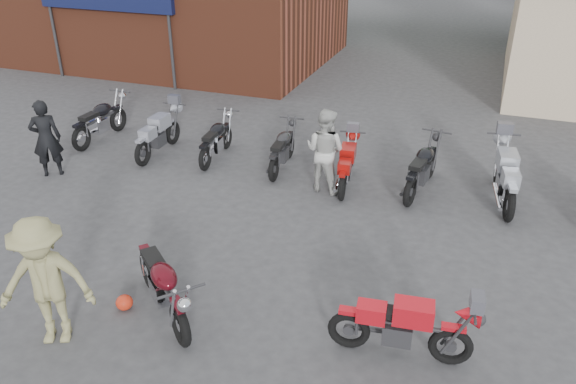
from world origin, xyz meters
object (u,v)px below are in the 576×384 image
(row_bike_1, at_px, (158,132))
(row_bike_6, at_px, (506,174))
(person_tan, at_px, (45,282))
(row_bike_4, at_px, (347,163))
(vintage_motorcycle, at_px, (162,282))
(helmet, at_px, (124,302))
(person_light, at_px, (325,150))
(person_dark, at_px, (46,138))
(row_bike_5, at_px, (423,165))
(sportbike, at_px, (403,324))
(row_bike_3, at_px, (282,147))
(row_bike_2, at_px, (216,137))
(row_bike_0, at_px, (100,118))

(row_bike_1, bearing_deg, row_bike_6, -89.46)
(person_tan, distance_m, row_bike_4, 6.66)
(vintage_motorcycle, height_order, helmet, vintage_motorcycle)
(person_light, bearing_deg, person_dark, 25.33)
(vintage_motorcycle, relative_size, row_bike_1, 1.05)
(row_bike_5, bearing_deg, person_dark, 112.66)
(helmet, bearing_deg, row_bike_4, 68.49)
(vintage_motorcycle, bearing_deg, sportbike, 46.64)
(row_bike_1, distance_m, row_bike_4, 4.74)
(row_bike_4, bearing_deg, row_bike_1, 81.33)
(row_bike_3, bearing_deg, person_tan, 166.72)
(person_dark, xyz_separation_m, row_bike_3, (4.78, 2.12, -0.35))
(sportbike, xyz_separation_m, row_bike_2, (-5.34, 5.13, -0.01))
(person_dark, relative_size, person_tan, 0.90)
(helmet, relative_size, person_tan, 0.13)
(sportbike, distance_m, helmet, 4.15)
(helmet, xyz_separation_m, row_bike_6, (5.27, 5.64, 0.51))
(row_bike_0, xyz_separation_m, row_bike_2, (3.33, -0.04, -0.06))
(row_bike_5, xyz_separation_m, row_bike_6, (1.65, 0.10, 0.03))
(helmet, xyz_separation_m, person_light, (1.66, 4.90, 0.78))
(row_bike_0, distance_m, row_bike_2, 3.33)
(person_light, height_order, row_bike_5, person_light)
(row_bike_4, relative_size, row_bike_6, 0.84)
(helmet, bearing_deg, person_dark, 141.22)
(sportbike, height_order, helmet, sportbike)
(sportbike, relative_size, row_bike_5, 0.91)
(row_bike_1, relative_size, row_bike_6, 0.90)
(vintage_motorcycle, bearing_deg, person_dark, -173.47)
(helmet, xyz_separation_m, row_bike_2, (-1.24, 5.59, 0.42))
(person_dark, distance_m, row_bike_4, 6.65)
(person_dark, bearing_deg, row_bike_6, 153.61)
(vintage_motorcycle, relative_size, sportbike, 1.10)
(person_tan, distance_m, row_bike_0, 7.68)
(row_bike_0, xyz_separation_m, row_bike_6, (9.84, 0.01, 0.04))
(sportbike, height_order, row_bike_2, sportbike)
(person_light, distance_m, row_bike_1, 4.38)
(person_light, bearing_deg, vintage_motorcycle, 90.19)
(person_dark, relative_size, row_bike_2, 0.95)
(row_bike_0, distance_m, row_bike_5, 8.19)
(row_bike_3, bearing_deg, row_bike_1, 89.55)
(vintage_motorcycle, bearing_deg, row_bike_6, 90.89)
(vintage_motorcycle, relative_size, helmet, 7.86)
(row_bike_2, bearing_deg, row_bike_0, 84.76)
(person_dark, xyz_separation_m, person_light, (6.00, 1.42, 0.02))
(person_light, bearing_deg, row_bike_4, -127.42)
(row_bike_3, bearing_deg, person_light, -124.72)
(helmet, height_order, row_bike_4, row_bike_4)
(sportbike, relative_size, helmet, 7.18)
(vintage_motorcycle, relative_size, row_bike_0, 1.00)
(person_tan, xyz_separation_m, row_bike_2, (-0.73, 6.47, -0.44))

